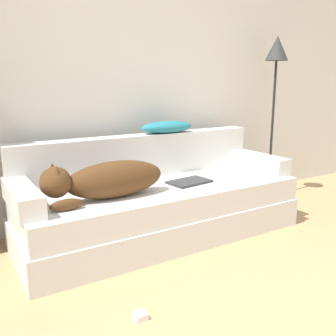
% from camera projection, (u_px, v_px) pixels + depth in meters
% --- Properties ---
extents(wall_back, '(7.96, 0.06, 2.70)m').
position_uv_depth(wall_back, '(110.00, 58.00, 3.03)').
color(wall_back, silver).
rests_on(wall_back, ground_plane).
extents(couch, '(2.13, 0.80, 0.40)m').
position_uv_depth(couch, '(161.00, 211.00, 2.85)').
color(couch, silver).
rests_on(couch, ground_plane).
extents(couch_backrest, '(2.09, 0.15, 0.34)m').
position_uv_depth(couch_backrest, '(141.00, 156.00, 3.04)').
color(couch_backrest, silver).
rests_on(couch_backrest, couch).
extents(couch_arm_left, '(0.15, 0.61, 0.14)m').
position_uv_depth(couch_arm_left, '(22.00, 197.00, 2.28)').
color(couch_arm_left, silver).
rests_on(couch_arm_left, couch).
extents(couch_arm_right, '(0.15, 0.61, 0.14)m').
position_uv_depth(couch_arm_right, '(258.00, 162.00, 3.29)').
color(couch_arm_right, silver).
rests_on(couch_arm_right, couch).
extents(dog, '(0.84, 0.24, 0.27)m').
position_uv_depth(dog, '(105.00, 180.00, 2.45)').
color(dog, '#513319').
rests_on(dog, couch).
extents(laptop, '(0.34, 0.24, 0.02)m').
position_uv_depth(laptop, '(189.00, 182.00, 2.86)').
color(laptop, '#2D2D30').
rests_on(laptop, couch).
extents(throw_pillow, '(0.47, 0.19, 0.10)m').
position_uv_depth(throw_pillow, '(167.00, 127.00, 3.11)').
color(throw_pillow, teal).
rests_on(throw_pillow, couch_backrest).
extents(floor_lamp, '(0.22, 0.22, 1.58)m').
position_uv_depth(floor_lamp, '(276.00, 67.00, 3.57)').
color(floor_lamp, '#232326').
rests_on(floor_lamp, ground_plane).
extents(power_adapter, '(0.06, 0.06, 0.03)m').
position_uv_depth(power_adapter, '(140.00, 316.00, 1.87)').
color(power_adapter, white).
rests_on(power_adapter, ground_plane).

